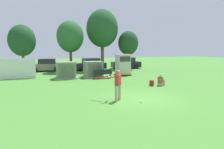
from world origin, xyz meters
TOP-DOWN VIEW (x-y plane):
  - ground_plane at (0.00, 0.00)m, footprint 96.00×96.00m
  - fence_panel at (-8.52, 10.50)m, footprint 4.80×0.12m
  - transformer_west at (-3.34, 9.23)m, footprint 2.10×1.70m
  - transformer_mid_west at (-0.60, 9.17)m, footprint 2.10×1.70m
  - generator_enclosure at (2.81, 9.49)m, footprint 1.60×1.40m
  - park_bench at (0.05, 7.92)m, footprint 1.80×0.41m
  - batter at (-1.52, 0.06)m, footprint 1.33×1.31m
  - sports_ball at (-0.43, -0.76)m, footprint 0.09×0.09m
  - seated_spectator at (3.36, 3.02)m, footprint 0.78×0.68m
  - backpack at (2.60, 3.12)m, footprint 0.38×0.38m
  - tree_left at (-7.48, 13.48)m, footprint 2.87×2.87m
  - tree_center_left at (-2.06, 15.05)m, footprint 3.36×3.36m
  - tree_center_right at (2.21, 15.26)m, footprint 4.22×4.22m
  - tree_right at (5.79, 14.74)m, footprint 2.78×2.78m
  - parked_car_leftmost at (-5.06, 16.31)m, footprint 4.29×2.10m
  - parked_car_left_of_center at (0.59, 15.57)m, footprint 4.40×2.36m
  - parked_car_right_of_center at (6.06, 15.97)m, footprint 4.34×2.21m

SIDE VIEW (x-z plane):
  - ground_plane at x=0.00m, z-range 0.00..0.00m
  - sports_ball at x=-0.43m, z-range 0.00..0.09m
  - backpack at x=2.60m, z-range -0.01..0.43m
  - seated_spectator at x=3.36m, z-range -0.11..0.86m
  - park_bench at x=0.05m, z-range 0.08..0.99m
  - parked_car_leftmost at x=-5.06m, z-range -0.06..1.56m
  - parked_car_left_of_center at x=0.59m, z-range -0.06..1.56m
  - parked_car_right_of_center at x=6.06m, z-range -0.06..1.56m
  - transformer_west at x=-3.34m, z-range -0.02..1.60m
  - transformer_mid_west at x=-0.60m, z-range -0.02..1.60m
  - batter at x=-1.52m, z-range 0.11..1.85m
  - fence_panel at x=-8.52m, z-range 0.00..2.00m
  - generator_enclosure at x=2.81m, z-range -0.01..2.29m
  - tree_right at x=5.79m, z-range 0.99..6.30m
  - tree_left at x=-7.48m, z-range 1.02..6.51m
  - tree_center_left at x=-2.06m, z-range 1.19..7.61m
  - tree_center_right at x=2.21m, z-range 1.50..9.57m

